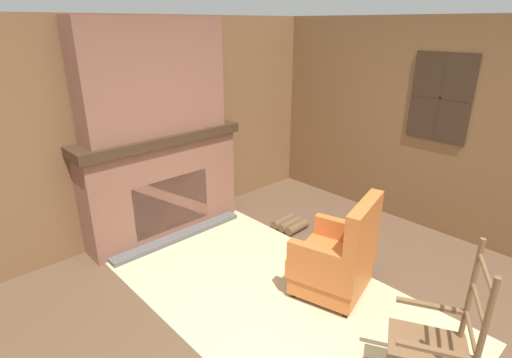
# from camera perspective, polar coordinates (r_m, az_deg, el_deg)

# --- Properties ---
(ground_plane) EXTENTS (14.00, 14.00, 0.00)m
(ground_plane) POSITION_cam_1_polar(r_m,az_deg,el_deg) (3.69, 7.20, -19.86)
(ground_plane) COLOR brown
(wood_panel_wall_left) EXTENTS (0.06, 5.53, 2.51)m
(wood_panel_wall_left) POSITION_cam_1_polar(r_m,az_deg,el_deg) (4.89, -15.16, 6.85)
(wood_panel_wall_left) COLOR brown
(wood_panel_wall_left) RESTS_ON ground
(wood_panel_wall_back) EXTENTS (5.53, 0.09, 2.51)m
(wood_panel_wall_back) POSITION_cam_1_polar(r_m,az_deg,el_deg) (5.13, 26.25, 6.15)
(wood_panel_wall_back) COLOR brown
(wood_panel_wall_back) RESTS_ON ground
(fireplace_hearth) EXTENTS (0.60, 1.99, 1.26)m
(fireplace_hearth) POSITION_cam_1_polar(r_m,az_deg,el_deg) (4.88, -13.11, -0.82)
(fireplace_hearth) COLOR brown
(fireplace_hearth) RESTS_ON ground
(chimney_breast) EXTENTS (0.34, 1.66, 1.24)m
(chimney_breast) POSITION_cam_1_polar(r_m,az_deg,el_deg) (4.58, -14.53, 13.88)
(chimney_breast) COLOR brown
(chimney_breast) RESTS_ON fireplace_hearth
(area_rug) EXTENTS (3.43, 1.87, 0.01)m
(area_rug) POSITION_cam_1_polar(r_m,az_deg,el_deg) (3.95, 2.54, -16.41)
(area_rug) COLOR #C6B789
(area_rug) RESTS_ON ground
(armchair) EXTENTS (0.80, 0.83, 1.00)m
(armchair) POSITION_cam_1_polar(r_m,az_deg,el_deg) (3.87, 11.53, -11.30)
(armchair) COLOR #C6662D
(armchair) RESTS_ON ground
(rocking_chair) EXTENTS (0.92, 0.78, 1.20)m
(rocking_chair) POSITION_cam_1_polar(r_m,az_deg,el_deg) (3.06, 24.17, -22.05)
(rocking_chair) COLOR brown
(rocking_chair) RESTS_ON ground
(firewood_stack) EXTENTS (0.35, 0.35, 0.11)m
(firewood_stack) POSITION_cam_1_polar(r_m,az_deg,el_deg) (5.08, 4.87, -6.45)
(firewood_stack) COLOR brown
(firewood_stack) RESTS_ON ground
(oil_lamp_vase) EXTENTS (0.12, 0.12, 0.23)m
(oil_lamp_vase) POSITION_cam_1_polar(r_m,az_deg,el_deg) (4.54, -18.24, 6.54)
(oil_lamp_vase) COLOR #47708E
(oil_lamp_vase) RESTS_ON fireplace_hearth
(storage_case) EXTENTS (0.14, 0.21, 0.12)m
(storage_case) POSITION_cam_1_polar(r_m,az_deg,el_deg) (4.85, -11.17, 7.86)
(storage_case) COLOR brown
(storage_case) RESTS_ON fireplace_hearth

